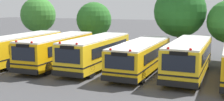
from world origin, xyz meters
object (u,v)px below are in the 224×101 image
Objects in this scene: school_bus_1 at (57,49)px; school_bus_3 at (141,55)px; tree_1 at (93,19)px; tree_0 at (38,15)px; school_bus_2 at (96,51)px; school_bus_4 at (189,57)px; school_bus_0 at (23,47)px; tree_2 at (181,10)px.

school_bus_1 is 0.99× the size of school_bus_3.
school_bus_1 is at bearing -84.13° from tree_1.
school_bus_3 is 18.17m from tree_0.
tree_1 is at bearing -85.23° from school_bus_1.
school_bus_2 is 3.85m from school_bus_3.
school_bus_4 is at bearing -179.18° from school_bus_1.
school_bus_0 is 15.75m from tree_2.
school_bus_4 is 1.31× the size of tree_2.
tree_2 is (5.70, 8.11, 3.30)m from school_bus_2.
tree_1 is (7.23, 0.47, -0.45)m from tree_0.
school_bus_4 is (11.18, 0.38, 0.01)m from school_bus_1.
school_bus_4 is 8.75m from tree_2.
tree_2 is (10.33, -1.23, 1.13)m from tree_1.
school_bus_3 is 1.37× the size of tree_2.
tree_2 is (17.56, -0.75, 0.68)m from tree_0.
tree_0 reaches higher than school_bus_2.
tree_0 is 1.11× the size of tree_1.
school_bus_0 is at bearing -148.30° from tree_2.
school_bus_3 is at bearing -103.09° from tree_2.
school_bus_2 is at bearing -36.79° from tree_0.
school_bus_0 is 11.25m from school_bus_3.
tree_2 reaches higher than school_bus_4.
tree_0 reaches higher than school_bus_4.
tree_2 is at bearing -101.60° from school_bus_3.
tree_2 is at bearing -6.79° from tree_1.
school_bus_2 is 10.65m from tree_1.
school_bus_0 is 1.37× the size of tree_2.
school_bus_3 is 8.87m from tree_2.
school_bus_3 is 1.76× the size of tree_1.
school_bus_2 is at bearing -178.65° from school_bus_1.
tree_0 is (-4.46, 8.85, 2.65)m from school_bus_0.
tree_0 is (-19.38, 8.65, 2.62)m from school_bus_4.
school_bus_3 is (11.25, 0.12, -0.08)m from school_bus_0.
school_bus_0 is 1.60× the size of tree_0.
school_bus_0 is at bearing -3.76° from school_bus_1.
tree_2 is (1.85, 7.98, 3.42)m from school_bus_3.
tree_0 is at bearing -35.22° from school_bus_2.
school_bus_1 reaches higher than school_bus_0.
tree_1 is (-0.98, 9.50, 2.18)m from school_bus_1.
tree_0 is at bearing -22.60° from school_bus_4.
tree_0 is 17.59m from tree_2.
school_bus_1 is 1.74× the size of tree_1.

